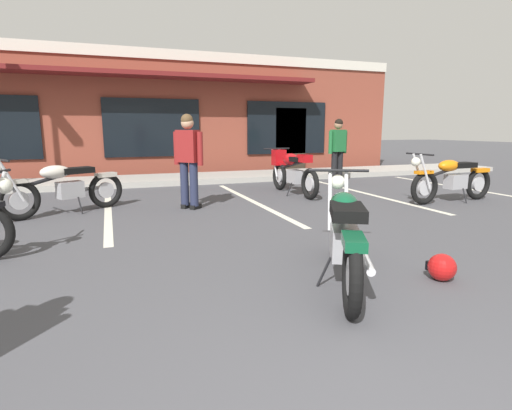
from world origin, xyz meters
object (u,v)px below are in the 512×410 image
(motorcycle_foreground_classic, at_px, (344,233))
(person_by_back_row, at_px, (188,156))
(motorcycle_red_sportbike, at_px, (64,187))
(motorcycle_blue_standard, at_px, (452,179))
(helmet_on_pavement, at_px, (442,267))
(person_in_black_shirt, at_px, (338,147))
(motorcycle_black_cruiser, at_px, (291,170))

(motorcycle_foreground_classic, bearing_deg, person_by_back_row, 99.84)
(motorcycle_red_sportbike, distance_m, motorcycle_blue_standard, 7.15)
(motorcycle_foreground_classic, bearing_deg, helmet_on_pavement, -19.52)
(person_by_back_row, bearing_deg, motorcycle_foreground_classic, -80.16)
(motorcycle_red_sportbike, xyz_separation_m, motorcycle_blue_standard, (7.02, -1.36, 0.00))
(person_in_black_shirt, relative_size, helmet_on_pavement, 6.44)
(motorcycle_black_cruiser, xyz_separation_m, person_in_black_shirt, (1.82, 1.11, 0.42))
(motorcycle_blue_standard, bearing_deg, person_in_black_shirt, 102.15)
(motorcycle_foreground_classic, xyz_separation_m, person_by_back_row, (-0.69, 3.99, 0.49))
(motorcycle_black_cruiser, height_order, person_in_black_shirt, person_in_black_shirt)
(motorcycle_foreground_classic, distance_m, person_in_black_shirt, 7.05)
(person_by_back_row, distance_m, helmet_on_pavement, 4.66)
(motorcycle_red_sportbike, height_order, person_in_black_shirt, person_in_black_shirt)
(motorcycle_black_cruiser, bearing_deg, motorcycle_blue_standard, -39.12)
(motorcycle_red_sportbike, bearing_deg, motorcycle_black_cruiser, 8.47)
(motorcycle_foreground_classic, xyz_separation_m, helmet_on_pavement, (0.89, -0.31, -0.33))
(motorcycle_blue_standard, bearing_deg, person_by_back_row, 167.77)
(motorcycle_red_sportbike, relative_size, person_in_black_shirt, 1.15)
(motorcycle_black_cruiser, xyz_separation_m, motorcycle_blue_standard, (2.50, -2.03, -0.07))
(motorcycle_black_cruiser, bearing_deg, helmet_on_pavement, -99.42)
(person_in_black_shirt, relative_size, person_by_back_row, 1.00)
(motorcycle_blue_standard, relative_size, person_by_back_row, 1.26)
(person_by_back_row, bearing_deg, motorcycle_blue_standard, -12.23)
(motorcycle_black_cruiser, xyz_separation_m, helmet_on_pavement, (-0.87, -5.26, -0.40))
(motorcycle_foreground_classic, height_order, person_by_back_row, person_by_back_row)
(motorcycle_foreground_classic, bearing_deg, motorcycle_blue_standard, 34.40)
(motorcycle_foreground_classic, relative_size, motorcycle_red_sportbike, 1.01)
(person_in_black_shirt, distance_m, person_by_back_row, 4.75)
(motorcycle_black_cruiser, distance_m, motorcycle_blue_standard, 3.22)
(motorcycle_foreground_classic, height_order, helmet_on_pavement, motorcycle_foreground_classic)
(motorcycle_blue_standard, bearing_deg, motorcycle_black_cruiser, 140.88)
(motorcycle_foreground_classic, relative_size, motorcycle_blue_standard, 0.92)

